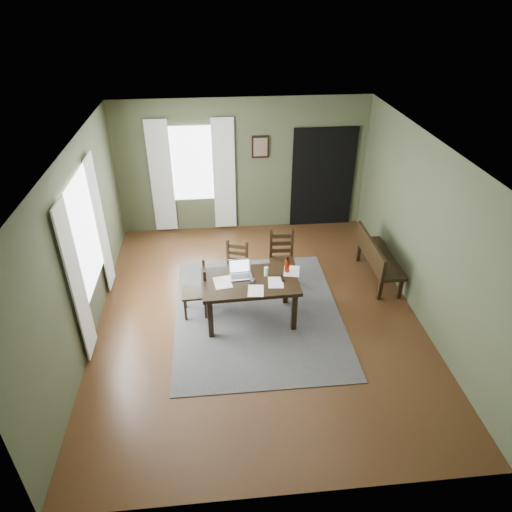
{
  "coord_description": "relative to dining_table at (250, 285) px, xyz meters",
  "views": [
    {
      "loc": [
        -0.59,
        -5.69,
        4.61
      ],
      "look_at": [
        0.0,
        0.3,
        0.9
      ],
      "focal_mm": 32.0,
      "sensor_mm": 36.0,
      "label": 1
    }
  ],
  "objects": [
    {
      "name": "window_left",
      "position": [
        -2.34,
        0.31,
        0.81
      ],
      "size": [
        0.01,
        1.3,
        1.7
      ],
      "color": "white",
      "rests_on": "ground"
    },
    {
      "name": "framed_picture",
      "position": [
        0.48,
        3.07,
        1.11
      ],
      "size": [
        0.34,
        0.03,
        0.44
      ],
      "color": "black",
      "rests_on": "ground"
    },
    {
      "name": "water_bottle",
      "position": [
        0.59,
        0.18,
        0.21
      ],
      "size": [
        0.08,
        0.08,
        0.26
      ],
      "rotation": [
        0.0,
        0.0,
        0.07
      ],
      "color": "#AF220D",
      "rests_on": "dining_table"
    },
    {
      "name": "paper_d",
      "position": [
        0.66,
        0.18,
        0.09
      ],
      "size": [
        0.29,
        0.35,
        0.0
      ],
      "primitive_type": "cube",
      "rotation": [
        0.0,
        0.0,
        -0.21
      ],
      "color": "white",
      "rests_on": "dining_table"
    },
    {
      "name": "doorway_back",
      "position": [
        1.78,
        3.08,
        0.41
      ],
      "size": [
        1.3,
        0.03,
        2.1
      ],
      "color": "black",
      "rests_on": "ground"
    },
    {
      "name": "window_back",
      "position": [
        -0.87,
        3.08,
        0.81
      ],
      "size": [
        1.0,
        0.01,
        1.5
      ],
      "color": "white",
      "rests_on": "ground"
    },
    {
      "name": "curtain_back_left",
      "position": [
        -1.49,
        3.05,
        0.56
      ],
      "size": [
        0.44,
        0.03,
        2.3
      ],
      "color": "silver",
      "rests_on": "ground"
    },
    {
      "name": "curtain_left_far",
      "position": [
        -2.31,
        1.13,
        0.56
      ],
      "size": [
        0.03,
        0.48,
        2.3
      ],
      "color": "silver",
      "rests_on": "ground"
    },
    {
      "name": "chair_back_left",
      "position": [
        -0.17,
        0.81,
        -0.21
      ],
      "size": [
        0.49,
        0.49,
        0.88
      ],
      "rotation": [
        0.0,
        0.0,
        -0.34
      ],
      "color": "black",
      "rests_on": "rug"
    },
    {
      "name": "chair_end",
      "position": [
        -0.8,
        0.22,
        -0.21
      ],
      "size": [
        0.4,
        0.4,
        0.88
      ],
      "rotation": [
        0.0,
        0.0,
        -1.52
      ],
      "color": "black",
      "rests_on": "rug"
    },
    {
      "name": "paper_a",
      "position": [
        -0.41,
        -0.02,
        0.09
      ],
      "size": [
        0.3,
        0.36,
        0.0
      ],
      "primitive_type": "cube",
      "rotation": [
        0.0,
        0.0,
        0.15
      ],
      "color": "white",
      "rests_on": "dining_table"
    },
    {
      "name": "curtain_left_near",
      "position": [
        -2.31,
        -0.51,
        0.56
      ],
      "size": [
        0.03,
        0.48,
        2.3
      ],
      "color": "silver",
      "rests_on": "ground"
    },
    {
      "name": "computer_mouse",
      "position": [
        0.04,
        -0.03,
        0.1
      ],
      "size": [
        0.08,
        0.1,
        0.03
      ],
      "primitive_type": "cube",
      "rotation": [
        0.0,
        0.0,
        -0.42
      ],
      "color": "#3F3F42",
      "rests_on": "dining_table"
    },
    {
      "name": "ground",
      "position": [
        0.13,
        0.11,
        -0.65
      ],
      "size": [
        5.0,
        6.0,
        0.01
      ],
      "color": "#492C16"
    },
    {
      "name": "dining_table",
      "position": [
        0.0,
        0.0,
        0.0
      ],
      "size": [
        1.47,
        0.91,
        0.72
      ],
      "rotation": [
        0.0,
        0.0,
        0.03
      ],
      "color": "black",
      "rests_on": "rug"
    },
    {
      "name": "chair_back_right",
      "position": [
        0.63,
        0.92,
        -0.16
      ],
      "size": [
        0.44,
        0.45,
        0.97
      ],
      "rotation": [
        0.0,
        0.0,
        -0.05
      ],
      "color": "black",
      "rests_on": "rug"
    },
    {
      "name": "bench",
      "position": [
        2.28,
        0.9,
        -0.17
      ],
      "size": [
        0.45,
        1.41,
        0.79
      ],
      "rotation": [
        0.0,
        0.0,
        1.57
      ],
      "color": "black",
      "rests_on": "ground"
    },
    {
      "name": "tv_remote",
      "position": [
        0.49,
        -0.01,
        0.1
      ],
      "size": [
        0.05,
        0.17,
        0.02
      ],
      "primitive_type": "cube",
      "rotation": [
        0.0,
        0.0,
        0.02
      ],
      "color": "black",
      "rests_on": "dining_table"
    },
    {
      "name": "drinking_glass",
      "position": [
        0.26,
        0.11,
        0.16
      ],
      "size": [
        0.07,
        0.07,
        0.14
      ],
      "primitive_type": "cylinder",
      "rotation": [
        0.0,
        0.0,
        -0.02
      ],
      "color": "silver",
      "rests_on": "dining_table"
    },
    {
      "name": "rug",
      "position": [
        0.13,
        0.11,
        -0.64
      ],
      "size": [
        2.6,
        3.2,
        0.01
      ],
      "color": "#464646",
      "rests_on": "ground"
    },
    {
      "name": "curtain_back_right",
      "position": [
        -0.25,
        3.05,
        0.56
      ],
      "size": [
        0.44,
        0.03,
        2.3
      ],
      "color": "silver",
      "rests_on": "ground"
    },
    {
      "name": "laptop",
      "position": [
        -0.13,
        0.16,
        0.15
      ],
      "size": [
        0.36,
        0.29,
        0.23
      ],
      "rotation": [
        0.0,
        0.0,
        0.06
      ],
      "color": "#B7B7BC",
      "rests_on": "dining_table"
    },
    {
      "name": "room_shell",
      "position": [
        0.13,
        0.11,
        1.16
      ],
      "size": [
        5.02,
        6.02,
        2.71
      ],
      "color": "#474F33",
      "rests_on": "ground"
    },
    {
      "name": "paper_e",
      "position": [
        0.06,
        -0.27,
        0.09
      ],
      "size": [
        0.26,
        0.32,
        0.0
      ],
      "primitive_type": "cube",
      "rotation": [
        0.0,
        0.0,
        -0.12
      ],
      "color": "white",
      "rests_on": "dining_table"
    },
    {
      "name": "paper_b",
      "position": [
        0.38,
        -0.1,
        0.09
      ],
      "size": [
        0.25,
        0.31,
        0.0
      ],
      "primitive_type": "cube",
      "rotation": [
        0.0,
        0.0,
        -0.09
      ],
      "color": "white",
      "rests_on": "dining_table"
    }
  ]
}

